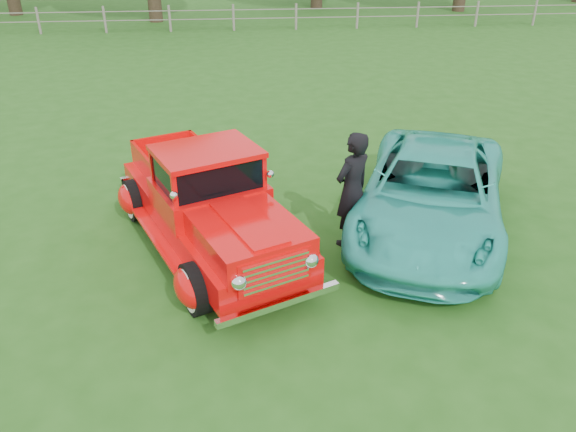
{
  "coord_description": "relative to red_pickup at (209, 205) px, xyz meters",
  "views": [
    {
      "loc": [
        -0.14,
        -6.11,
        4.92
      ],
      "look_at": [
        0.58,
        1.2,
        0.96
      ],
      "focal_mm": 35.0,
      "sensor_mm": 36.0,
      "label": 1
    }
  ],
  "objects": [
    {
      "name": "ground",
      "position": [
        0.63,
        -2.03,
        -0.8
      ],
      "size": [
        140.0,
        140.0,
        0.0
      ],
      "primitive_type": "plane",
      "color": "#215216",
      "rests_on": "ground"
    },
    {
      "name": "distant_hills",
      "position": [
        -3.46,
        57.44,
        -5.34
      ],
      "size": [
        116.0,
        60.0,
        18.0
      ],
      "color": "#305F23",
      "rests_on": "ground"
    },
    {
      "name": "fence_line",
      "position": [
        0.63,
        19.97,
        -0.19
      ],
      "size": [
        48.0,
        0.12,
        1.2
      ],
      "color": "gray",
      "rests_on": "ground"
    },
    {
      "name": "red_pickup",
      "position": [
        0.0,
        0.0,
        0.0
      ],
      "size": [
        3.6,
        5.27,
        1.78
      ],
      "rotation": [
        0.0,
        0.0,
        0.41
      ],
      "color": "black",
      "rests_on": "ground"
    },
    {
      "name": "teal_sedan",
      "position": [
        3.79,
        0.24,
        -0.09
      ],
      "size": [
        4.15,
        5.61,
        1.42
      ],
      "primitive_type": "imported",
      "rotation": [
        0.0,
        0.0,
        -0.4
      ],
      "color": "#2DB6A6",
      "rests_on": "ground"
    },
    {
      "name": "man",
      "position": [
        2.32,
        -0.08,
        0.19
      ],
      "size": [
        0.86,
        0.8,
        1.97
      ],
      "primitive_type": "imported",
      "rotation": [
        0.0,
        0.0,
        3.77
      ],
      "color": "black",
      "rests_on": "ground"
    }
  ]
}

